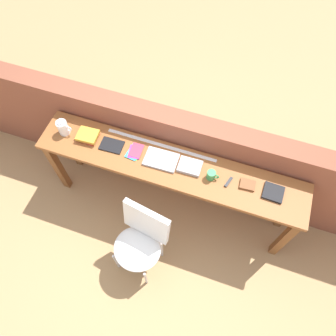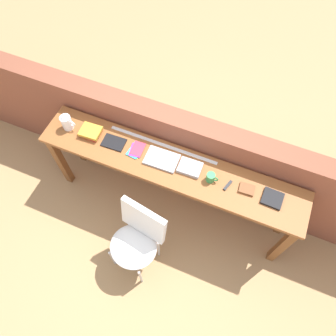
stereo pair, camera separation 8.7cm
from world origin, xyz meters
name	(u,v)px [view 2 (the right image)]	position (x,y,z in m)	size (l,w,h in m)	color
ground_plane	(159,227)	(0.00, 0.00, 0.00)	(40.00, 40.00, 0.00)	tan
brick_wall_back	(183,154)	(0.00, 0.64, 0.56)	(6.00, 0.20, 1.12)	brown
sideboard	(170,172)	(0.00, 0.30, 0.74)	(2.50, 0.44, 0.88)	brown
chair_white_moulded	(137,238)	(-0.06, -0.33, 0.53)	(0.51, 0.52, 0.89)	white
pitcher_white	(67,122)	(-1.05, 0.31, 0.96)	(0.14, 0.10, 0.18)	white
book_stack_leftmost	(90,132)	(-0.82, 0.33, 0.91)	(0.21, 0.17, 0.06)	red
magazine_cycling	(114,142)	(-0.57, 0.31, 0.89)	(0.21, 0.14, 0.01)	black
pamphlet_pile_colourful	(136,150)	(-0.35, 0.32, 0.89)	(0.14, 0.19, 0.01)	orange
book_open_centre	(162,159)	(-0.09, 0.32, 0.89)	(0.30, 0.20, 0.02)	#9E9EA3
book_grey_hardcover	(190,167)	(0.18, 0.33, 0.90)	(0.20, 0.16, 0.04)	#9E9EA3
mug	(211,177)	(0.38, 0.29, 0.92)	(0.11, 0.08, 0.09)	#338C4C
multitool_folded	(228,185)	(0.54, 0.30, 0.89)	(0.02, 0.11, 0.02)	black
leather_journal_brown	(247,189)	(0.70, 0.32, 0.89)	(0.13, 0.10, 0.02)	brown
book_repair_rightmost	(272,198)	(0.92, 0.32, 0.89)	(0.17, 0.16, 0.02)	black
ruler_metal_back_edge	(163,145)	(-0.14, 0.47, 0.88)	(1.06, 0.03, 0.00)	silver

